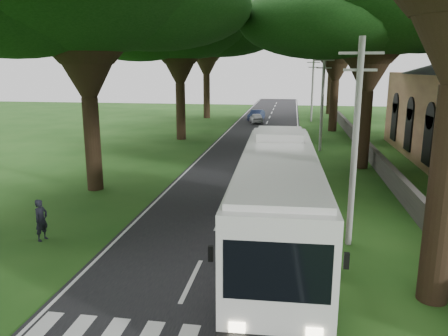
{
  "coord_description": "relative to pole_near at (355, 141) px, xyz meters",
  "views": [
    {
      "loc": [
        3.11,
        -10.88,
        6.94
      ],
      "look_at": [
        -0.02,
        9.13,
        2.2
      ],
      "focal_mm": 35.0,
      "sensor_mm": 36.0,
      "label": 1
    }
  ],
  "objects": [
    {
      "name": "ground",
      "position": [
        -5.5,
        -6.0,
        -4.18
      ],
      "size": [
        140.0,
        140.0,
        0.0
      ],
      "primitive_type": "plane",
      "color": "#1D4B15",
      "rests_on": "ground"
    },
    {
      "name": "road",
      "position": [
        -5.5,
        19.0,
        -4.17
      ],
      "size": [
        8.0,
        120.0,
        0.04
      ],
      "primitive_type": "cube",
      "color": "black",
      "rests_on": "ground"
    },
    {
      "name": "property_wall",
      "position": [
        3.5,
        18.0,
        -3.58
      ],
      "size": [
        0.35,
        50.0,
        1.2
      ],
      "primitive_type": "cube",
      "color": "#383533",
      "rests_on": "ground"
    },
    {
      "name": "pole_near",
      "position": [
        0.0,
        0.0,
        0.0
      ],
      "size": [
        1.6,
        0.24,
        8.0
      ],
      "color": "gray",
      "rests_on": "ground"
    },
    {
      "name": "pole_mid",
      "position": [
        0.0,
        20.0,
        0.0
      ],
      "size": [
        1.6,
        0.24,
        8.0
      ],
      "color": "gray",
      "rests_on": "ground"
    },
    {
      "name": "pole_far",
      "position": [
        0.0,
        40.0,
        0.0
      ],
      "size": [
        1.6,
        0.24,
        8.0
      ],
      "color": "gray",
      "rests_on": "ground"
    },
    {
      "name": "tree_l_midb",
      "position": [
        -13.0,
        24.0,
        6.6
      ],
      "size": [
        16.01,
        16.01,
        14.25
      ],
      "color": "black",
      "rests_on": "ground"
    },
    {
      "name": "tree_l_far",
      "position": [
        -14.0,
        42.0,
        7.58
      ],
      "size": [
        16.2,
        16.2,
        15.27
      ],
      "color": "black",
      "rests_on": "ground"
    },
    {
      "name": "tree_r_mida",
      "position": [
        2.5,
        14.0,
        6.5
      ],
      "size": [
        15.42,
        15.42,
        14.03
      ],
      "color": "black",
      "rests_on": "ground"
    },
    {
      "name": "tree_r_midb",
      "position": [
        2.0,
        32.0,
        6.68
      ],
      "size": [
        13.45,
        13.45,
        13.86
      ],
      "color": "black",
      "rests_on": "ground"
    },
    {
      "name": "tree_r_far",
      "position": [
        3.0,
        50.0,
        8.89
      ],
      "size": [
        14.53,
        14.53,
        16.3
      ],
      "color": "black",
      "rests_on": "ground"
    },
    {
      "name": "coach_bus",
      "position": [
        -2.8,
        -1.24,
        -2.08
      ],
      "size": [
        3.43,
        13.33,
        3.91
      ],
      "rotation": [
        0.0,
        0.0,
        0.03
      ],
      "color": "silver",
      "rests_on": "ground"
    },
    {
      "name": "distant_car_a",
      "position": [
        -6.81,
        37.32,
        -3.53
      ],
      "size": [
        2.2,
        3.85,
        1.23
      ],
      "primitive_type": "imported",
      "rotation": [
        0.0,
        0.0,
        3.36
      ],
      "color": "silver",
      "rests_on": "road"
    },
    {
      "name": "distant_car_b",
      "position": [
        -7.06,
        40.24,
        -3.49
      ],
      "size": [
        2.08,
        4.21,
        1.33
      ],
      "primitive_type": "imported",
      "rotation": [
        0.0,
        0.0,
        -0.17
      ],
      "color": "navy",
      "rests_on": "road"
    },
    {
      "name": "pedestrian",
      "position": [
        -12.3,
        -1.51,
        -3.32
      ],
      "size": [
        0.54,
        0.71,
        1.72
      ],
      "primitive_type": "imported",
      "rotation": [
        0.0,
        0.0,
        1.34
      ],
      "color": "black",
      "rests_on": "ground"
    }
  ]
}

